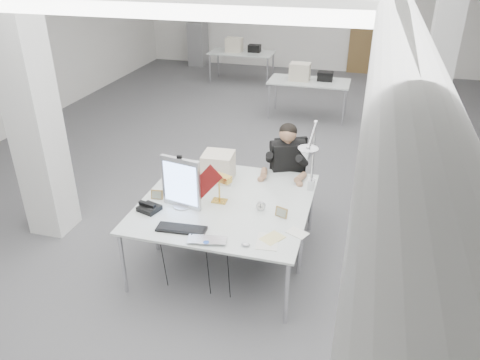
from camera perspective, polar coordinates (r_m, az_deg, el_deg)
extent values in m
cube|color=#4F4F52|center=(7.19, 3.14, 0.01)|extent=(10.00, 14.00, 0.02)
cube|color=white|center=(13.43, 10.31, 19.75)|extent=(10.00, 0.02, 3.20)
cube|color=white|center=(5.83, -24.09, 8.14)|extent=(0.45, 0.45, 3.20)
cube|color=white|center=(8.99, 23.48, 14.38)|extent=(0.45, 0.45, 3.20)
cube|color=brown|center=(13.38, 15.40, 16.82)|extent=(0.95, 0.08, 2.10)
cube|color=white|center=(2.63, -15.80, 19.64)|extent=(2.80, 0.14, 0.08)
cube|color=silver|center=(4.72, -3.33, -5.34)|extent=(1.80, 0.90, 0.02)
cube|color=silver|center=(5.46, -0.35, -0.42)|extent=(1.80, 0.90, 0.02)
cube|color=silver|center=(9.66, 8.43, 11.79)|extent=(1.60, 0.80, 0.02)
cube|color=silver|center=(12.14, 0.22, 15.26)|extent=(1.60, 0.80, 0.02)
cube|color=gray|center=(14.03, -5.14, 16.22)|extent=(0.45, 0.55, 1.20)
cube|color=#BABBBF|center=(4.89, -7.20, -0.34)|extent=(0.45, 0.13, 0.56)
cube|color=#660E0D|center=(4.74, -4.31, -0.35)|extent=(0.41, 0.09, 0.44)
cube|color=black|center=(4.62, -7.15, -5.93)|extent=(0.50, 0.20, 0.02)
imported|color=silver|center=(4.39, -4.15, -7.75)|extent=(0.41, 0.30, 0.03)
ellipsoid|color=#B6B7BB|center=(4.37, 0.68, -7.86)|extent=(0.09, 0.06, 0.03)
cube|color=black|center=(4.99, -11.00, -3.41)|extent=(0.25, 0.24, 0.05)
cube|color=#AB8649|center=(5.18, -10.09, -1.75)|extent=(0.14, 0.05, 0.11)
cube|color=#AB8649|center=(4.79, 5.07, -3.94)|extent=(0.14, 0.08, 0.11)
cylinder|color=#B8B7BC|center=(4.89, 2.57, -3.17)|extent=(0.10, 0.04, 0.10)
cube|color=silver|center=(4.44, 3.38, -7.47)|extent=(0.23, 0.31, 0.01)
cube|color=#DBCD83|center=(4.48, 3.96, -7.09)|extent=(0.25, 0.27, 0.01)
cube|color=silver|center=(4.58, 7.02, -6.42)|extent=(0.24, 0.21, 0.01)
cube|color=beige|center=(5.47, -2.66, 1.66)|extent=(0.37, 0.35, 0.33)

